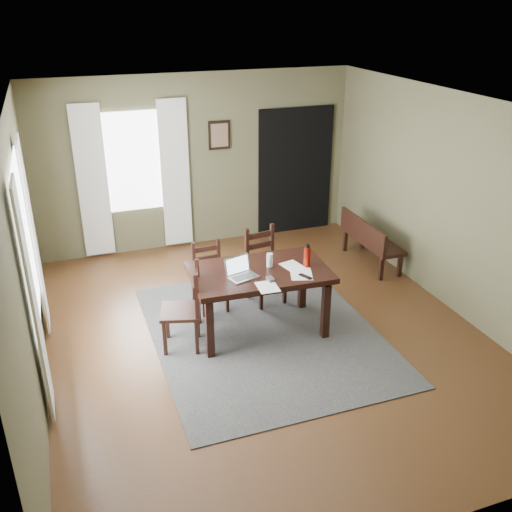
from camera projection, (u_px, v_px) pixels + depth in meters
name	position (u px, v px, depth m)	size (l,w,h in m)	color
ground	(264.00, 334.00, 6.88)	(5.00, 6.00, 0.01)	#492C16
room_shell	(265.00, 191.00, 6.13)	(5.02, 6.02, 2.71)	brown
rug	(264.00, 333.00, 6.88)	(2.60, 3.20, 0.01)	#393939
dining_table	(260.00, 278.00, 6.65)	(1.64, 1.03, 0.80)	black
chair_end	(185.00, 309.00, 6.43)	(0.55, 0.55, 1.01)	black
chair_back_left	(210.00, 278.00, 7.27)	(0.41, 0.41, 0.88)	black
chair_back_right	(265.00, 266.00, 7.45)	(0.49, 0.49, 0.99)	black
bench	(369.00, 237.00, 8.50)	(0.41, 1.27, 0.72)	black
laptop	(241.00, 271.00, 6.45)	(0.38, 0.33, 0.22)	#B7B7BC
computer_mouse	(270.00, 279.00, 6.36)	(0.06, 0.11, 0.04)	#3F3F42
tv_remote	(305.00, 277.00, 6.44)	(0.05, 0.17, 0.02)	black
drinking_glass	(270.00, 260.00, 6.67)	(0.07, 0.07, 0.16)	silver
water_bottle	(307.00, 256.00, 6.66)	(0.10, 0.10, 0.28)	#AB1D0D
paper_b	(301.00, 274.00, 6.52)	(0.24, 0.32, 0.00)	white
paper_d	(292.00, 266.00, 6.71)	(0.22, 0.28, 0.00)	white
paper_e	(267.00, 287.00, 6.23)	(0.22, 0.29, 0.00)	white
window_left	(27.00, 245.00, 5.69)	(0.01, 1.30, 1.70)	white
window_back	(133.00, 162.00, 8.51)	(1.00, 0.01, 1.50)	white
curtain_left_near	(34.00, 304.00, 5.10)	(0.03, 0.48, 2.30)	silver
curtain_left_far	(34.00, 237.00, 6.51)	(0.03, 0.48, 2.30)	silver
curtain_back_left	(93.00, 183.00, 8.40)	(0.44, 0.03, 2.30)	silver
curtain_back_right	(175.00, 175.00, 8.78)	(0.44, 0.03, 2.30)	silver
framed_picture	(219.00, 135.00, 8.80)	(0.34, 0.03, 0.44)	black
doorway_back	(295.00, 171.00, 9.49)	(1.30, 0.03, 2.10)	black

